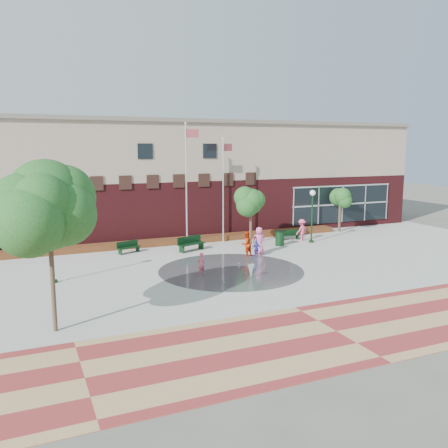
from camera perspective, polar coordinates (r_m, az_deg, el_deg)
name	(u,v)px	position (r m, az deg, el deg)	size (l,w,h in m)	color
ground	(254,284)	(25.04, 3.68, -7.25)	(120.00, 120.00, 0.00)	#666056
plaza_concrete	(224,267)	(28.53, 0.00, -5.15)	(46.00, 18.00, 0.01)	#A8A8A0
paver_band	(336,332)	(19.43, 13.36, -12.47)	(46.00, 6.00, 0.01)	maroon
splash_pad	(231,271)	(27.64, 0.83, -5.63)	(8.40, 8.40, 0.01)	#383A3D
library_building	(160,176)	(40.42, -7.67, 5.71)	(44.40, 10.40, 9.20)	#50161A
flower_bed	(183,243)	(35.45, -4.90, -2.32)	(26.00, 1.20, 0.40)	maroon
flagpole_left	(187,178)	(33.72, -4.49, 5.50)	(1.04, 0.17, 8.81)	silver
flagpole_right	(224,185)	(35.11, -0.04, 4.77)	(0.92, 0.37, 7.78)	silver
lamp_left	(52,241)	(26.28, -20.02, -1.89)	(0.39, 0.39, 3.67)	black
lamp_right	(312,210)	(35.75, 10.56, 1.65)	(0.42, 0.42, 3.96)	black
bench_left	(129,249)	(32.61, -11.38, -3.02)	(1.70, 0.99, 0.83)	black
bench_mid	(191,246)	(32.69, -3.96, -2.71)	(2.12, 1.22, 1.03)	black
bench_right	(290,237)	(36.83, 7.92, -1.54)	(1.57, 0.53, 0.78)	black
trash_can	(280,238)	(34.56, 6.72, -1.71)	(0.67, 0.67, 1.10)	black
tree_big_left	(49,217)	(18.95, -20.33, 0.84)	(3.96, 3.96, 6.34)	#413025
tree_mid	(251,199)	(34.58, 3.26, 3.07)	(2.75, 2.75, 4.64)	#413025
tree_small_right	(340,197)	(40.96, 13.83, 3.16)	(2.35, 2.35, 4.02)	#413025
water_jet_a	(251,278)	(26.10, 3.26, -6.56)	(0.38, 0.38, 0.74)	white
water_jet_b	(239,270)	(27.78, 1.83, -5.56)	(0.17, 0.17, 0.39)	white
child_splash	(201,264)	(26.64, -2.76, -4.79)	(0.47, 0.31, 1.29)	#F05D75
adult_red	(246,244)	(30.95, 2.71, -2.41)	(0.82, 0.64, 1.70)	red
adult_pink	(259,241)	(31.66, 4.25, -2.02)	(0.90, 0.59, 1.84)	pink
child_blue	(256,249)	(30.90, 3.92, -3.01)	(0.64, 0.27, 1.10)	#303ABE
person_bench	(302,230)	(36.50, 9.33, -0.73)	(1.09, 0.63, 1.68)	#EF547B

